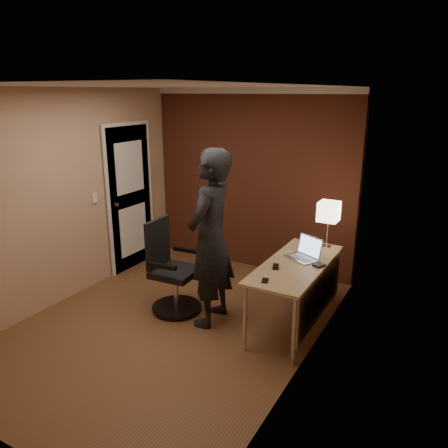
{
  "coord_description": "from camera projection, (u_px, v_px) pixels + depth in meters",
  "views": [
    {
      "loc": [
        2.59,
        -3.47,
        2.46
      ],
      "look_at": [
        0.35,
        0.55,
        1.05
      ],
      "focal_mm": 35.0,
      "sensor_mm": 36.0,
      "label": 1
    }
  ],
  "objects": [
    {
      "name": "room",
      "position": [
        219.0,
        176.0,
        5.83
      ],
      "size": [
        4.0,
        4.0,
        4.0
      ],
      "color": "brown",
      "rests_on": "ground"
    },
    {
      "name": "desk",
      "position": [
        302.0,
        275.0,
        4.58
      ],
      "size": [
        0.6,
        1.5,
        0.73
      ],
      "color": "tan",
      "rests_on": "ground"
    },
    {
      "name": "desk_lamp",
      "position": [
        329.0,
        212.0,
        4.92
      ],
      "size": [
        0.22,
        0.22,
        0.54
      ],
      "color": "silver",
      "rests_on": "desk"
    },
    {
      "name": "laptop",
      "position": [
        305.0,
        252.0,
        4.69
      ],
      "size": [
        0.41,
        0.38,
        0.23
      ],
      "color": "silver",
      "rests_on": "desk"
    },
    {
      "name": "mouse",
      "position": [
        276.0,
        267.0,
        4.43
      ],
      "size": [
        0.09,
        0.11,
        0.03
      ],
      "primitive_type": "cube",
      "rotation": [
        0.0,
        0.0,
        0.33
      ],
      "color": "black",
      "rests_on": "desk"
    },
    {
      "name": "phone",
      "position": [
        265.0,
        281.0,
        4.13
      ],
      "size": [
        0.09,
        0.13,
        0.01
      ],
      "primitive_type": "cube",
      "rotation": [
        0.0,
        0.0,
        0.29
      ],
      "color": "black",
      "rests_on": "desk"
    },
    {
      "name": "wallet",
      "position": [
        319.0,
        265.0,
        4.48
      ],
      "size": [
        0.12,
        0.14,
        0.02
      ],
      "primitive_type": "cube",
      "rotation": [
        0.0,
        0.0,
        -0.38
      ],
      "color": "black",
      "rests_on": "desk"
    },
    {
      "name": "office_chair",
      "position": [
        171.0,
        272.0,
        5.0
      ],
      "size": [
        0.57,
        0.61,
        1.06
      ],
      "color": "black",
      "rests_on": "ground"
    },
    {
      "name": "person",
      "position": [
        211.0,
        239.0,
        4.6
      ],
      "size": [
        0.51,
        0.73,
        1.92
      ],
      "primitive_type": "imported",
      "rotation": [
        0.0,
        0.0,
        -1.5
      ],
      "color": "black",
      "rests_on": "ground"
    }
  ]
}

